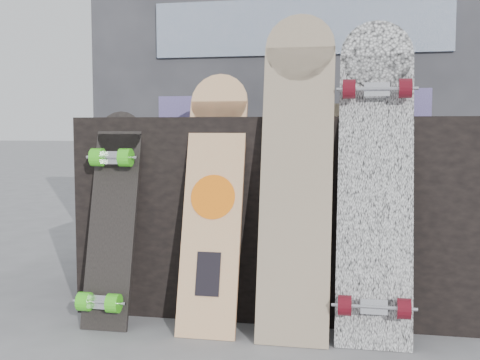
% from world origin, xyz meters
% --- Properties ---
extents(ground, '(60.00, 60.00, 0.00)m').
position_xyz_m(ground, '(0.00, 0.00, 0.00)').
color(ground, slate).
rests_on(ground, ground).
extents(vendor_table, '(1.60, 0.60, 0.80)m').
position_xyz_m(vendor_table, '(0.00, 0.50, 0.40)').
color(vendor_table, black).
rests_on(vendor_table, ground).
extents(booth, '(2.40, 0.22, 2.20)m').
position_xyz_m(booth, '(0.00, 1.35, 1.10)').
color(booth, '#2F2F34').
rests_on(booth, ground).
extents(merch_box_purple, '(0.18, 0.12, 0.10)m').
position_xyz_m(merch_box_purple, '(-0.48, 0.63, 0.85)').
color(merch_box_purple, '#44356D').
rests_on(merch_box_purple, vendor_table).
extents(merch_box_small, '(0.14, 0.14, 0.12)m').
position_xyz_m(merch_box_small, '(0.54, 0.59, 0.86)').
color(merch_box_small, '#44356D').
rests_on(merch_box_small, vendor_table).
extents(merch_box_flat, '(0.22, 0.10, 0.06)m').
position_xyz_m(merch_box_flat, '(0.16, 0.58, 0.83)').
color(merch_box_flat, '#D1B78C').
rests_on(merch_box_flat, vendor_table).
extents(longboard_geisha, '(0.22, 0.29, 0.97)m').
position_xyz_m(longboard_geisha, '(-0.21, 0.14, 0.51)').
color(longboard_geisha, beige).
rests_on(longboard_geisha, ground).
extents(longboard_celtic, '(0.26, 0.28, 1.18)m').
position_xyz_m(longboard_celtic, '(0.11, 0.12, 0.63)').
color(longboard_celtic, beige).
rests_on(longboard_celtic, ground).
extents(longboard_cascadia, '(0.26, 0.35, 1.16)m').
position_xyz_m(longboard_cascadia, '(0.39, 0.14, 0.60)').
color(longboard_cascadia, white).
rests_on(longboard_cascadia, ground).
extents(skateboard_dark, '(0.18, 0.29, 0.83)m').
position_xyz_m(skateboard_dark, '(-0.60, 0.10, 0.42)').
color(skateboard_dark, black).
rests_on(skateboard_dark, ground).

